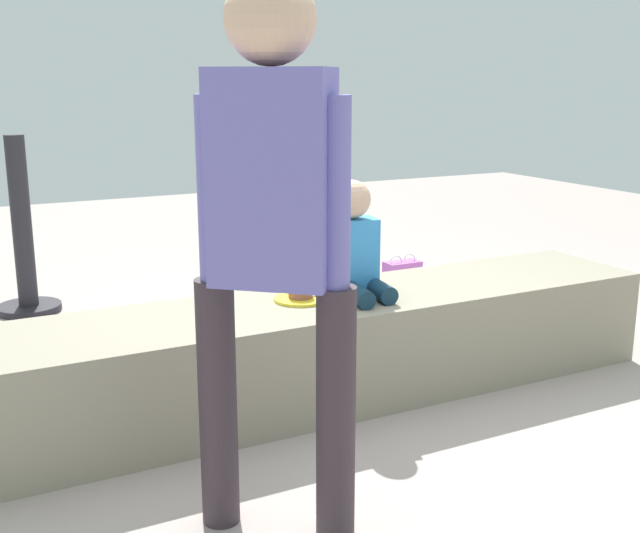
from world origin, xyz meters
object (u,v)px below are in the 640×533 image
Objects in this scene: water_bottle_near_gift at (241,309)px; cake_box_white at (421,280)px; adult_standing at (273,214)px; gift_bag at (402,282)px; party_cup_red at (181,311)px; child_seated at (354,245)px; handbag_black_leather at (293,290)px; cake_plate at (301,295)px.

water_bottle_near_gift is 0.73× the size of cake_box_white.
adult_standing is 2.94m from cake_box_white.
gift_bag is 2.69× the size of party_cup_red.
water_bottle_near_gift is at bearing -172.49° from cake_box_white.
child_seated is at bearing 48.62° from adult_standing.
cake_box_white is (1.29, 0.17, -0.03)m from water_bottle_near_gift.
cake_box_white is at bearing 46.84° from adult_standing.
gift_bag is at bearing -12.43° from party_cup_red.
cake_box_white is at bearing -2.92° from party_cup_red.
child_seated is 1.39m from handbag_black_leather.
cake_plate is at bearing -113.84° from handbag_black_leather.
water_bottle_near_gift reaches higher than party_cup_red.
cake_plate is 0.74× the size of gift_bag.
party_cup_red is at bearing 95.54° from cake_plate.
gift_bag is 0.96× the size of handbag_black_leather.
gift_bag reaches higher than cake_box_white.
child_seated is 1.60× the size of gift_bag.
cake_plate reaches higher than water_bottle_near_gift.
water_bottle_near_gift is 0.36m from party_cup_red.
handbag_black_leather is at bearing 63.53° from adult_standing.
adult_standing is at bearing -131.66° from gift_bag.
cake_plate reaches higher than party_cup_red.
water_bottle_near_gift is at bearing 178.27° from gift_bag.
cake_box_white is at bearing 35.99° from gift_bag.
adult_standing is 2.15m from water_bottle_near_gift.
adult_standing reaches higher than child_seated.
child_seated is at bearing -7.37° from cake_plate.
water_bottle_near_gift is 1.98× the size of party_cup_red.
handbag_black_leather reaches higher than gift_bag.
water_bottle_near_gift is 1.31m from cake_box_white.
cake_box_white is at bearing 39.96° from cake_plate.
handbag_black_leather is at bearing 178.60° from cake_box_white.
party_cup_red is (0.37, 2.13, -0.90)m from adult_standing.
gift_bag is at bearing 40.85° from cake_plate.
gift_bag is (1.15, 0.99, -0.32)m from cake_plate.
party_cup_red is 0.37× the size of cake_box_white.
handbag_black_leather is (-0.61, 0.22, -0.02)m from gift_bag.
child_seated reaches higher than cake_plate.
adult_standing is at bearing -131.38° from child_seated.
gift_bag is 1.36× the size of water_bottle_near_gift.
water_bottle_near_gift reaches higher than cake_box_white.
adult_standing is at bearing -133.16° from cake_box_white.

